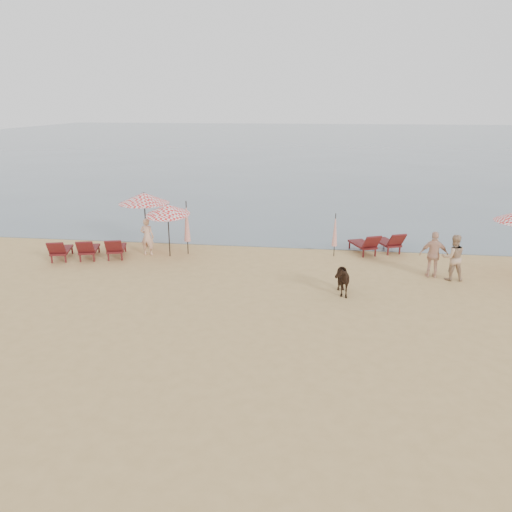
{
  "coord_description": "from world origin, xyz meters",
  "views": [
    {
      "loc": [
        2.48,
        -13.23,
        6.82
      ],
      "look_at": [
        0.0,
        5.0,
        1.1
      ],
      "focal_mm": 35.0,
      "sensor_mm": 36.0,
      "label": 1
    }
  ],
  "objects": [
    {
      "name": "umbrella_closed_left",
      "position": [
        -3.68,
        8.46,
        1.53
      ],
      "size": [
        0.3,
        0.3,
        2.49
      ],
      "rotation": [
        0.0,
        0.0,
        -0.07
      ],
      "color": "black",
      "rests_on": "ground"
    },
    {
      "name": "umbrella_closed_right",
      "position": [
        3.08,
        8.98,
        1.24
      ],
      "size": [
        0.25,
        0.25,
        2.02
      ],
      "rotation": [
        0.0,
        0.0,
        0.2
      ],
      "color": "black",
      "rests_on": "ground"
    },
    {
      "name": "lounger_cluster_left",
      "position": [
        -7.91,
        7.06,
        0.48
      ],
      "size": [
        3.52,
        2.63,
        0.69
      ],
      "rotation": [
        0.0,
        0.0,
        0.27
      ],
      "color": "#5B1515",
      "rests_on": "ground"
    },
    {
      "name": "beachgoer_right_a",
      "position": [
        7.67,
        6.4,
        0.93
      ],
      "size": [
        0.97,
        0.79,
        1.86
      ],
      "primitive_type": "imported",
      "rotation": [
        0.0,
        0.0,
        3.24
      ],
      "color": "tan",
      "rests_on": "ground"
    },
    {
      "name": "beachgoer_left",
      "position": [
        -5.48,
        8.06,
        0.86
      ],
      "size": [
        0.65,
        0.45,
        1.73
      ],
      "primitive_type": "imported",
      "rotation": [
        0.0,
        0.0,
        3.09
      ],
      "color": "#DAA688",
      "rests_on": "ground"
    },
    {
      "name": "umbrella_open_left_a",
      "position": [
        -5.95,
        9.23,
        2.43
      ],
      "size": [
        2.38,
        2.38,
        2.71
      ],
      "rotation": [
        0.0,
        0.0,
        0.37
      ],
      "color": "black",
      "rests_on": "ground"
    },
    {
      "name": "cow",
      "position": [
        3.21,
        4.27,
        0.62
      ],
      "size": [
        0.92,
        1.55,
        1.23
      ],
      "primitive_type": "imported",
      "rotation": [
        0.0,
        0.0,
        0.18
      ],
      "color": "black",
      "rests_on": "ground"
    },
    {
      "name": "sea",
      "position": [
        0.0,
        80.0,
        0.0
      ],
      "size": [
        160.0,
        140.0,
        0.06
      ],
      "primitive_type": "cube",
      "color": "#51606B",
      "rests_on": "ground"
    },
    {
      "name": "beachgoer_right_b",
      "position": [
        6.98,
        6.65,
        0.94
      ],
      "size": [
        1.14,
        0.54,
        1.89
      ],
      "primitive_type": "imported",
      "rotation": [
        0.0,
        0.0,
        3.07
      ],
      "color": "#D6A286",
      "rests_on": "ground"
    },
    {
      "name": "lounger_cluster_right",
      "position": [
        5.08,
        9.74,
        0.5
      ],
      "size": [
        2.6,
        2.56,
        0.72
      ],
      "rotation": [
        0.0,
        0.0,
        0.41
      ],
      "color": "#5B1515",
      "rests_on": "ground"
    },
    {
      "name": "umbrella_open_left_b",
      "position": [
        -4.4,
        7.95,
        2.19
      ],
      "size": [
        1.98,
        2.02,
        2.53
      ],
      "rotation": [
        0.0,
        0.0,
        -0.43
      ],
      "color": "black",
      "rests_on": "ground"
    },
    {
      "name": "ground",
      "position": [
        0.0,
        0.0,
        0.0
      ],
      "size": [
        120.0,
        120.0,
        0.0
      ],
      "primitive_type": "plane",
      "color": "tan",
      "rests_on": "ground"
    }
  ]
}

